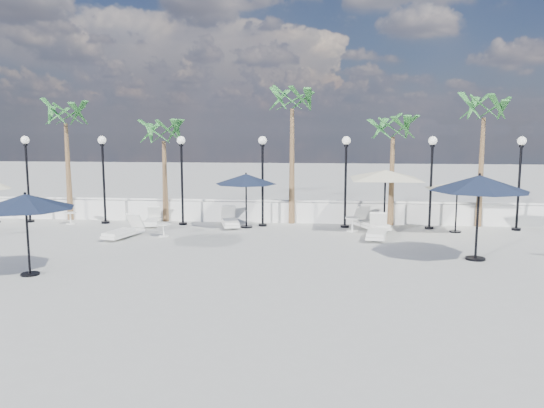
# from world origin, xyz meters

# --- Properties ---
(ground) EXTENTS (100.00, 100.00, 0.00)m
(ground) POSITION_xyz_m (0.00, 0.00, 0.00)
(ground) COLOR #A09F9B
(ground) RESTS_ON ground
(balustrade) EXTENTS (26.00, 0.30, 1.01)m
(balustrade) POSITION_xyz_m (0.00, 7.50, 0.47)
(balustrade) COLOR silver
(balustrade) RESTS_ON ground
(lamppost_0) EXTENTS (0.36, 0.36, 3.84)m
(lamppost_0) POSITION_xyz_m (-10.50, 6.50, 2.49)
(lamppost_0) COLOR black
(lamppost_0) RESTS_ON ground
(lamppost_1) EXTENTS (0.36, 0.36, 3.84)m
(lamppost_1) POSITION_xyz_m (-7.00, 6.50, 2.49)
(lamppost_1) COLOR black
(lamppost_1) RESTS_ON ground
(lamppost_2) EXTENTS (0.36, 0.36, 3.84)m
(lamppost_2) POSITION_xyz_m (-3.50, 6.50, 2.49)
(lamppost_2) COLOR black
(lamppost_2) RESTS_ON ground
(lamppost_3) EXTENTS (0.36, 0.36, 3.84)m
(lamppost_3) POSITION_xyz_m (0.00, 6.50, 2.49)
(lamppost_3) COLOR black
(lamppost_3) RESTS_ON ground
(lamppost_4) EXTENTS (0.36, 0.36, 3.84)m
(lamppost_4) POSITION_xyz_m (3.50, 6.50, 2.49)
(lamppost_4) COLOR black
(lamppost_4) RESTS_ON ground
(lamppost_5) EXTENTS (0.36, 0.36, 3.84)m
(lamppost_5) POSITION_xyz_m (7.00, 6.50, 2.49)
(lamppost_5) COLOR black
(lamppost_5) RESTS_ON ground
(lamppost_6) EXTENTS (0.36, 0.36, 3.84)m
(lamppost_6) POSITION_xyz_m (10.50, 6.50, 2.49)
(lamppost_6) COLOR black
(lamppost_6) RESTS_ON ground
(palm_0) EXTENTS (2.60, 2.60, 5.50)m
(palm_0) POSITION_xyz_m (-9.00, 7.30, 4.53)
(palm_0) COLOR brown
(palm_0) RESTS_ON ground
(palm_1) EXTENTS (2.60, 2.60, 4.70)m
(palm_1) POSITION_xyz_m (-4.50, 7.30, 3.75)
(palm_1) COLOR brown
(palm_1) RESTS_ON ground
(palm_2) EXTENTS (2.60, 2.60, 6.10)m
(palm_2) POSITION_xyz_m (1.20, 7.30, 5.12)
(palm_2) COLOR brown
(palm_2) RESTS_ON ground
(palm_3) EXTENTS (2.60, 2.60, 4.90)m
(palm_3) POSITION_xyz_m (5.50, 7.30, 3.95)
(palm_3) COLOR brown
(palm_3) RESTS_ON ground
(palm_4) EXTENTS (2.60, 2.60, 5.70)m
(palm_4) POSITION_xyz_m (9.20, 7.30, 4.73)
(palm_4) COLOR brown
(palm_4) RESTS_ON ground
(lounger_2) EXTENTS (0.91, 1.85, 0.66)m
(lounger_2) POSITION_xyz_m (-4.77, 6.22, 0.22)
(lounger_2) COLOR silver
(lounger_2) RESTS_ON ground
(lounger_3) EXTENTS (1.14, 2.08, 0.74)m
(lounger_3) POSITION_xyz_m (-5.03, 3.52, 0.25)
(lounger_3) COLOR silver
(lounger_3) RESTS_ON ground
(lounger_4) EXTENTS (1.51, 2.23, 0.80)m
(lounger_4) POSITION_xyz_m (4.53, 6.07, 0.27)
(lounger_4) COLOR silver
(lounger_4) RESTS_ON ground
(lounger_5) EXTENTS (1.15, 2.08, 0.74)m
(lounger_5) POSITION_xyz_m (-1.37, 6.22, 0.25)
(lounger_5) COLOR silver
(lounger_5) RESTS_ON ground
(lounger_7) EXTENTS (1.02, 2.20, 0.79)m
(lounger_7) POSITION_xyz_m (4.62, 4.32, 0.27)
(lounger_7) COLOR silver
(lounger_7) RESTS_ON ground
(side_table_0) EXTENTS (0.51, 0.51, 0.49)m
(side_table_0) POSITION_xyz_m (-3.57, 3.90, 0.30)
(side_table_0) COLOR silver
(side_table_0) RESTS_ON ground
(side_table_1) EXTENTS (0.53, 0.53, 0.51)m
(side_table_1) POSITION_xyz_m (-8.46, 6.20, 0.31)
(side_table_1) COLOR silver
(side_table_1) RESTS_ON ground
(side_table_2) EXTENTS (0.59, 0.59, 0.58)m
(side_table_2) POSITION_xyz_m (3.77, 5.63, 0.35)
(side_table_2) COLOR silver
(side_table_2) RESTS_ON ground
(parasol_navy_left) EXTENTS (2.70, 2.70, 2.38)m
(parasol_navy_left) POSITION_xyz_m (-5.73, -1.84, 2.10)
(parasol_navy_left) COLOR black
(parasol_navy_left) RESTS_ON ground
(parasol_navy_mid) EXTENTS (2.60, 2.60, 2.33)m
(parasol_navy_mid) POSITION_xyz_m (-0.65, 6.12, 2.05)
(parasol_navy_mid) COLOR black
(parasol_navy_mid) RESTS_ON ground
(parasol_navy_right) EXTENTS (3.09, 3.09, 2.77)m
(parasol_navy_right) POSITION_xyz_m (7.42, 1.23, 2.43)
(parasol_navy_right) COLOR black
(parasol_navy_right) RESTS_ON ground
(parasol_cream_sq_a) EXTENTS (5.45, 5.45, 2.68)m
(parasol_cream_sq_a) POSITION_xyz_m (5.07, 5.94, 2.48)
(parasol_cream_sq_a) COLOR black
(parasol_cream_sq_a) RESTS_ON ground
(parasol_cream_sq_b) EXTENTS (4.37, 4.37, 2.19)m
(parasol_cream_sq_b) POSITION_xyz_m (7.91, 5.85, 2.02)
(parasol_cream_sq_b) COLOR black
(parasol_cream_sq_b) RESTS_ON ground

